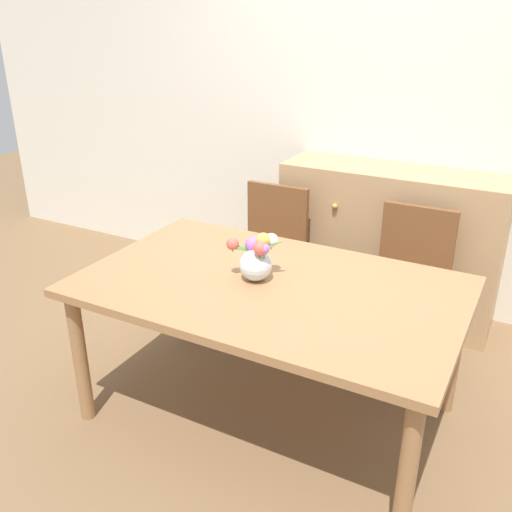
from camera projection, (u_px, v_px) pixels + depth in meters
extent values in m
plane|color=brown|center=(268.00, 412.00, 2.90)|extent=(12.00, 12.00, 0.00)
cube|color=silver|center=(382.00, 96.00, 3.63)|extent=(7.00, 0.10, 2.80)
cube|color=#9E7047|center=(270.00, 287.00, 2.61)|extent=(1.76, 1.09, 0.04)
cylinder|color=#9E7047|center=(80.00, 358.00, 2.73)|extent=(0.07, 0.07, 0.70)
cylinder|color=#9E7047|center=(407.00, 476.00, 2.04)|extent=(0.07, 0.07, 0.70)
cylinder|color=#9E7047|center=(188.00, 283.00, 3.47)|extent=(0.07, 0.07, 0.70)
cylinder|color=#9E7047|center=(454.00, 351.00, 2.78)|extent=(0.07, 0.07, 0.70)
cube|color=brown|center=(263.00, 259.00, 3.56)|extent=(0.42, 0.42, 0.04)
cylinder|color=brown|center=(276.00, 311.00, 3.43)|extent=(0.04, 0.04, 0.44)
cylinder|color=brown|center=(225.00, 298.00, 3.58)|extent=(0.04, 0.04, 0.44)
cylinder|color=brown|center=(300.00, 287.00, 3.72)|extent=(0.04, 0.04, 0.44)
cylinder|color=brown|center=(252.00, 276.00, 3.87)|extent=(0.04, 0.04, 0.44)
cube|color=brown|center=(277.00, 216.00, 3.62)|extent=(0.42, 0.04, 0.42)
cube|color=brown|center=(404.00, 290.00, 3.17)|extent=(0.42, 0.42, 0.04)
cylinder|color=brown|center=(424.00, 349.00, 3.04)|extent=(0.04, 0.04, 0.44)
cylinder|color=brown|center=(360.00, 333.00, 3.19)|extent=(0.04, 0.04, 0.44)
cylinder|color=brown|center=(438.00, 320.00, 3.33)|extent=(0.04, 0.04, 0.44)
cylinder|color=brown|center=(379.00, 306.00, 3.48)|extent=(0.04, 0.04, 0.44)
cube|color=brown|center=(417.00, 241.00, 3.23)|extent=(0.42, 0.04, 0.42)
cube|color=tan|center=(388.00, 244.00, 3.68)|extent=(1.40, 0.44, 1.00)
sphere|color=#B7933D|center=(335.00, 206.00, 3.51)|extent=(0.04, 0.04, 0.04)
sphere|color=#B7933D|center=(432.00, 222.00, 3.25)|extent=(0.04, 0.04, 0.04)
sphere|color=#B7933D|center=(331.00, 264.00, 3.67)|extent=(0.04, 0.04, 0.04)
sphere|color=#B7933D|center=(424.00, 284.00, 3.41)|extent=(0.04, 0.04, 0.04)
sphere|color=silver|center=(256.00, 265.00, 2.60)|extent=(0.15, 0.15, 0.15)
sphere|color=#B266C6|center=(253.00, 244.00, 2.59)|extent=(0.07, 0.07, 0.07)
cylinder|color=#478438|center=(253.00, 248.00, 2.60)|extent=(0.01, 0.01, 0.04)
sphere|color=#E55B4C|center=(261.00, 248.00, 2.51)|extent=(0.07, 0.07, 0.07)
cylinder|color=#478438|center=(261.00, 253.00, 2.52)|extent=(0.01, 0.01, 0.05)
sphere|color=#EFD14C|center=(263.00, 239.00, 2.55)|extent=(0.06, 0.06, 0.06)
cylinder|color=#478438|center=(263.00, 246.00, 2.57)|extent=(0.01, 0.01, 0.07)
sphere|color=#B266C6|center=(264.00, 249.00, 2.51)|extent=(0.05, 0.05, 0.05)
cylinder|color=#478438|center=(264.00, 254.00, 2.52)|extent=(0.01, 0.01, 0.05)
sphere|color=#E55B4C|center=(233.00, 244.00, 2.59)|extent=(0.06, 0.06, 0.06)
cylinder|color=#478438|center=(233.00, 248.00, 2.60)|extent=(0.01, 0.01, 0.04)
sphere|color=white|center=(271.00, 240.00, 2.61)|extent=(0.07, 0.07, 0.07)
cylinder|color=#478438|center=(271.00, 245.00, 2.62)|extent=(0.01, 0.01, 0.05)
ellipsoid|color=#478438|center=(241.00, 249.00, 2.59)|extent=(0.07, 0.04, 0.02)
ellipsoid|color=#478438|center=(242.00, 247.00, 2.60)|extent=(0.07, 0.03, 0.02)
ellipsoid|color=#478438|center=(276.00, 243.00, 2.58)|extent=(0.07, 0.06, 0.02)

